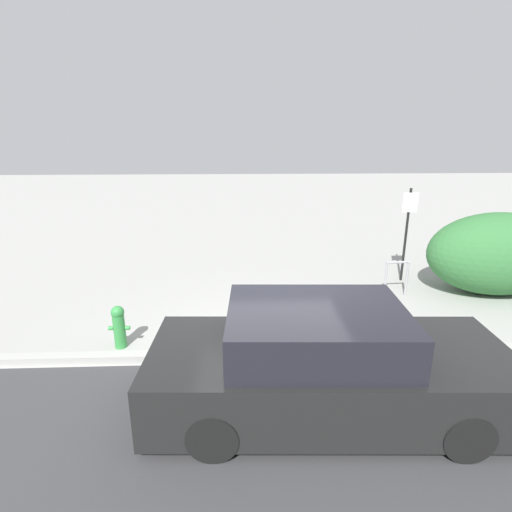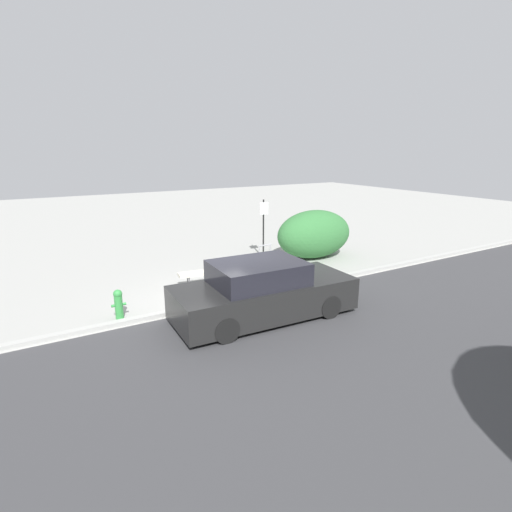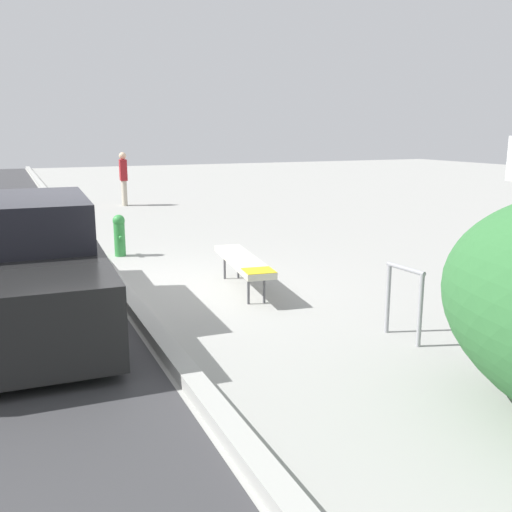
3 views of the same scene
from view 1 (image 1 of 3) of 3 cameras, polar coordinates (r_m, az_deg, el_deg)
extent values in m
plane|color=#9E9E99|center=(6.80, 2.03, -14.31)|extent=(60.00, 60.00, 0.00)
cube|color=#A8A8A3|center=(6.76, 2.03, -13.84)|extent=(60.00, 0.20, 0.13)
cylinder|color=#515156|center=(8.13, -0.41, -7.17)|extent=(0.04, 0.04, 0.39)
cylinder|color=#515156|center=(8.12, 9.41, -7.44)|extent=(0.04, 0.04, 0.39)
cylinder|color=#515156|center=(8.33, -0.26, -6.55)|extent=(0.04, 0.04, 0.39)
cylinder|color=#515156|center=(8.32, 9.31, -6.81)|extent=(0.04, 0.04, 0.39)
cube|color=beige|center=(8.10, 4.55, -5.47)|extent=(2.01, 0.65, 0.09)
cube|color=yellow|center=(8.12, 10.28, -5.29)|extent=(0.41, 0.43, 0.01)
cylinder|color=#99999E|center=(9.40, 18.02, -3.24)|extent=(0.05, 0.05, 0.80)
cylinder|color=#99999E|center=(9.62, 20.72, -3.05)|extent=(0.05, 0.05, 0.80)
cylinder|color=#99999E|center=(9.38, 19.63, -0.85)|extent=(0.55, 0.10, 0.05)
cylinder|color=black|center=(10.37, 20.61, 2.74)|extent=(0.06, 0.06, 2.30)
cube|color=white|center=(10.17, 21.18, 7.15)|extent=(0.36, 0.02, 0.46)
cylinder|color=#338C3F|center=(7.33, -18.90, -10.13)|extent=(0.20, 0.20, 0.60)
sphere|color=#338C3F|center=(7.18, -19.18, -7.60)|extent=(0.22, 0.22, 0.22)
cylinder|color=#338C3F|center=(7.35, -20.01, -9.67)|extent=(0.08, 0.07, 0.07)
cylinder|color=#338C3F|center=(7.27, -17.88, -9.75)|extent=(0.08, 0.07, 0.07)
ellipsoid|color=#337038|center=(10.54, 31.29, 0.29)|extent=(3.20, 1.93, 1.87)
cylinder|color=black|center=(6.69, 21.32, -13.18)|extent=(0.61, 0.21, 0.60)
cylinder|color=black|center=(5.44, 27.94, -21.86)|extent=(0.61, 0.21, 0.60)
cylinder|color=black|center=(6.28, -4.56, -14.05)|extent=(0.61, 0.21, 0.60)
cylinder|color=black|center=(4.93, -6.21, -24.27)|extent=(0.61, 0.21, 0.60)
cube|color=black|center=(5.51, 10.26, -16.47)|extent=(4.68, 2.02, 0.81)
cube|color=black|center=(5.14, 8.61, -10.34)|extent=(2.28, 1.73, 0.57)
camera|label=2|loc=(5.29, -135.41, -5.86)|focal=28.00mm
camera|label=3|loc=(9.47, 58.87, 0.91)|focal=40.00mm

